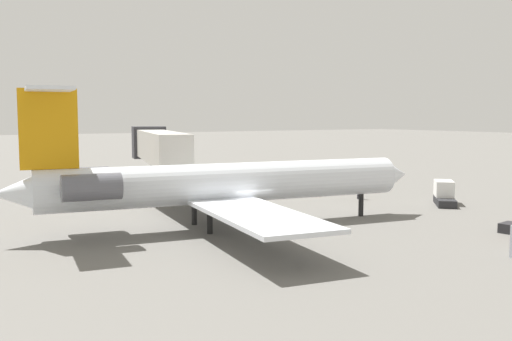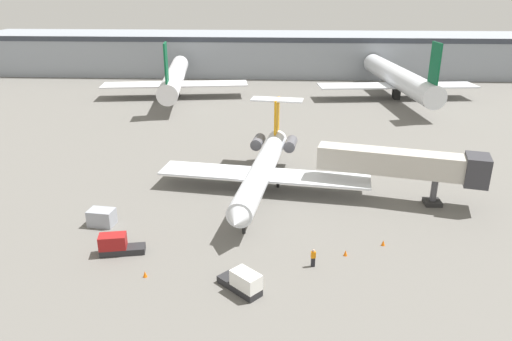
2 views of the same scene
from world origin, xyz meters
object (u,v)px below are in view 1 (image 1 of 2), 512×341
Objects in this scene: jet_bridge at (158,146)px; traffic_cone_far at (278,190)px; ground_crew_marshaller at (360,189)px; baggage_tug_trailing at (444,194)px; regional_jet at (217,183)px; traffic_cone_mid at (320,193)px.

traffic_cone_far is (-4.46, -10.10, -4.18)m from jet_bridge.
ground_crew_marshaller is 7.02m from baggage_tug_trailing.
regional_jet is 51.27× the size of traffic_cone_mid.
baggage_tug_trailing is 7.08× the size of traffic_cone_far.
traffic_cone_mid is (3.05, 1.93, -0.58)m from ground_crew_marshaller.
baggage_tug_trailing is at bearing -147.79° from traffic_cone_far.
ground_crew_marshaller is 3.07× the size of traffic_cone_mid.
baggage_tug_trailing is at bearing -146.17° from traffic_cone_mid.
ground_crew_marshaller is 0.43× the size of baggage_tug_trailing.
traffic_cone_mid is at bearing 32.29° from ground_crew_marshaller.
traffic_cone_mid is 4.26m from traffic_cone_far.
jet_bridge is at bearing 46.60° from baggage_tug_trailing.
jet_bridge is 33.17× the size of traffic_cone_mid.
regional_jet is at bearing 171.54° from jet_bridge.
baggage_tug_trailing is (-0.83, -20.44, -2.11)m from regional_jet.
regional_jet reaches higher than baggage_tug_trailing.
jet_bridge is 4.68× the size of baggage_tug_trailing.
regional_jet is 16.69× the size of ground_crew_marshaller.
jet_bridge is (16.22, -2.41, 1.51)m from regional_jet.
ground_crew_marshaller is at bearing -147.71° from traffic_cone_mid.
baggage_tug_trailing reaches higher than traffic_cone_far.
regional_jet reaches higher than traffic_cone_far.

